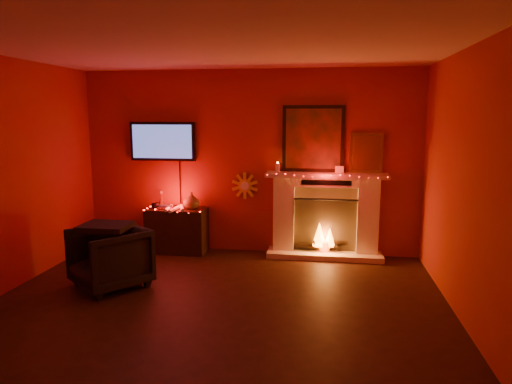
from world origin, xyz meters
TOP-DOWN VIEW (x-y plane):
  - room at (0.00, 0.00)m, footprint 5.00×5.00m
  - fireplace at (1.14, 2.39)m, footprint 1.72×0.40m
  - tv at (-1.30, 2.45)m, footprint 1.00×0.07m
  - sunburst_clock at (-0.05, 2.48)m, footprint 0.40×0.03m
  - console_table at (-1.04, 2.26)m, footprint 0.88×0.57m
  - armchair at (-1.38, 0.76)m, footprint 1.10×1.11m

SIDE VIEW (x-z plane):
  - armchair at x=-1.38m, z-range 0.00..0.73m
  - console_table at x=-1.04m, z-range -0.09..0.83m
  - fireplace at x=1.14m, z-range -0.37..1.81m
  - sunburst_clock at x=-0.05m, z-range 0.80..1.20m
  - room at x=0.00m, z-range -1.15..3.85m
  - tv at x=-1.30m, z-range 1.03..2.27m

